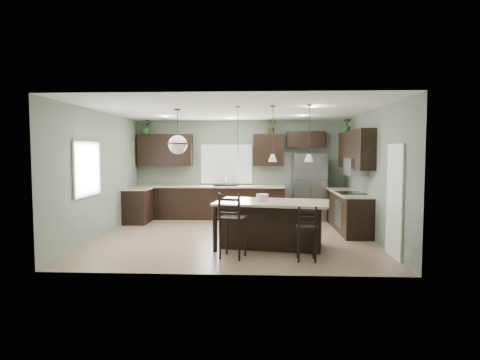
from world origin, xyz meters
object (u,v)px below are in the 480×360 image
(refrigerator, at_px, (309,187))
(kitchen_island, at_px, (272,225))
(plant_back_left, at_px, (146,127))
(bar_stool_left, at_px, (233,225))
(bar_stool_right, at_px, (307,233))
(serving_dish, at_px, (262,198))

(refrigerator, height_order, kitchen_island, refrigerator)
(plant_back_left, bearing_deg, bar_stool_left, -57.37)
(plant_back_left, bearing_deg, bar_stool_right, -47.71)
(bar_stool_left, distance_m, bar_stool_right, 1.31)
(serving_dish, relative_size, bar_stool_right, 0.25)
(refrigerator, xyz_separation_m, bar_stool_right, (-0.56, -4.24, -0.44))
(refrigerator, height_order, plant_back_left, plant_back_left)
(refrigerator, distance_m, serving_dish, 3.52)
(refrigerator, bearing_deg, kitchen_island, -108.86)
(bar_stool_right, bearing_deg, refrigerator, 84.88)
(serving_dish, bearing_deg, kitchen_island, -9.85)
(serving_dish, bearing_deg, refrigerator, 67.92)
(refrigerator, relative_size, bar_stool_right, 1.89)
(bar_stool_left, xyz_separation_m, plant_back_left, (-2.76, 4.31, 2.02))
(refrigerator, relative_size, serving_dish, 7.71)
(bar_stool_right, xyz_separation_m, plant_back_left, (-4.05, 4.45, 2.12))
(bar_stool_left, height_order, plant_back_left, plant_back_left)
(kitchen_island, bearing_deg, bar_stool_right, -49.43)
(bar_stool_right, bearing_deg, serving_dish, 130.13)
(refrigerator, bearing_deg, serving_dish, -112.08)
(serving_dish, distance_m, plant_back_left, 5.05)
(bar_stool_right, distance_m, plant_back_left, 6.38)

